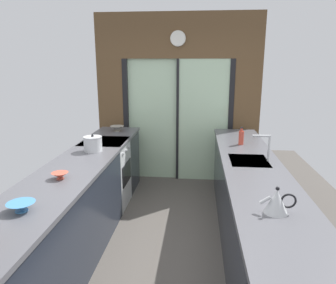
{
  "coord_description": "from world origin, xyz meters",
  "views": [
    {
      "loc": [
        0.33,
        -2.78,
        1.94
      ],
      "look_at": [
        -0.01,
        0.87,
        1.02
      ],
      "focal_mm": 34.02,
      "sensor_mm": 36.0,
      "label": 1
    }
  ],
  "objects": [
    {
      "name": "sink_faucet",
      "position": [
        1.06,
        0.55,
        1.11
      ],
      "size": [
        0.19,
        0.02,
        0.28
      ],
      "color": "#B7BABC",
      "rests_on": "right_counter_run"
    },
    {
      "name": "back_wall_unit",
      "position": [
        0.0,
        2.4,
        1.52
      ],
      "size": [
        2.64,
        0.12,
        2.7
      ],
      "color": "brown",
      "rests_on": "ground_plane"
    },
    {
      "name": "mixing_bowl_mid",
      "position": [
        -0.89,
        -0.18,
        0.95
      ],
      "size": [
        0.15,
        0.15,
        0.06
      ],
      "color": "#BC4C38",
      "rests_on": "left_counter_run"
    },
    {
      "name": "stock_pot",
      "position": [
        -0.89,
        0.74,
        1.01
      ],
      "size": [
        0.22,
        0.22,
        0.2
      ],
      "color": "#B7BABC",
      "rests_on": "left_counter_run"
    },
    {
      "name": "left_counter_run",
      "position": [
        -0.91,
        0.13,
        0.47
      ],
      "size": [
        0.62,
        3.8,
        0.92
      ],
      "color": "#1E232D",
      "rests_on": "ground_plane"
    },
    {
      "name": "right_counter_run",
      "position": [
        0.91,
        0.3,
        0.46
      ],
      "size": [
        0.62,
        3.8,
        0.92
      ],
      "color": "#1E232D",
      "rests_on": "ground_plane"
    },
    {
      "name": "mixing_bowl_far",
      "position": [
        -0.89,
        1.87,
        0.96
      ],
      "size": [
        0.22,
        0.22,
        0.08
      ],
      "color": "gray",
      "rests_on": "left_counter_run"
    },
    {
      "name": "mixing_bowl_near",
      "position": [
        -0.89,
        -0.83,
        0.96
      ],
      "size": [
        0.2,
        0.2,
        0.07
      ],
      "color": "teal",
      "rests_on": "left_counter_run"
    },
    {
      "name": "soap_bottle",
      "position": [
        0.89,
        1.23,
        1.01
      ],
      "size": [
        0.07,
        0.07,
        0.23
      ],
      "color": "#B23D2D",
      "rests_on": "right_counter_run"
    },
    {
      "name": "ground_plane",
      "position": [
        0.0,
        0.6,
        -0.01
      ],
      "size": [
        5.04,
        7.6,
        0.02
      ],
      "primitive_type": "cube",
      "color": "#4C4742"
    },
    {
      "name": "oven_range",
      "position": [
        -0.91,
        1.25,
        0.46
      ],
      "size": [
        0.6,
        0.6,
        0.92
      ],
      "color": "#B7BABC",
      "rests_on": "ground_plane"
    },
    {
      "name": "kettle",
      "position": [
        0.89,
        -0.68,
        1.01
      ],
      "size": [
        0.25,
        0.17,
        0.19
      ],
      "color": "#B7BABC",
      "rests_on": "right_counter_run"
    }
  ]
}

